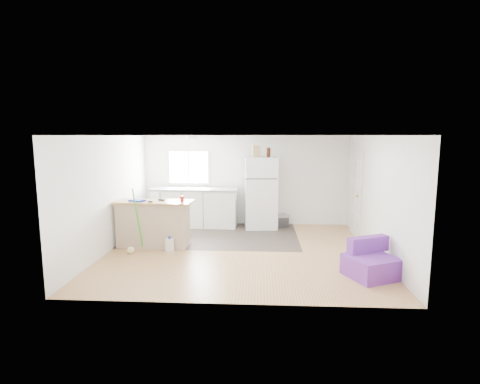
# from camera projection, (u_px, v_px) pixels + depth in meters

# --- Properties ---
(room) EXTENTS (5.51, 5.01, 2.41)m
(room) POSITION_uv_depth(u_px,v_px,m) (241.00, 195.00, 7.66)
(room) COLOR #A47045
(room) RESTS_ON ground
(vinyl_zone) EXTENTS (4.05, 2.50, 0.00)m
(vinyl_zone) POSITION_uv_depth(u_px,v_px,m) (214.00, 235.00, 9.12)
(vinyl_zone) COLOR #352E28
(vinyl_zone) RESTS_ON floor
(window) EXTENTS (1.18, 0.06, 0.98)m
(window) POSITION_uv_depth(u_px,v_px,m) (189.00, 167.00, 10.15)
(window) COLOR white
(window) RESTS_ON back_wall
(interior_door) EXTENTS (0.11, 0.92, 2.10)m
(interior_door) POSITION_uv_depth(u_px,v_px,m) (356.00, 193.00, 9.07)
(interior_door) COLOR white
(interior_door) RESTS_ON right_wall
(ceiling_fixture) EXTENTS (0.30, 0.30, 0.07)m
(ceiling_fixture) POSITION_uv_depth(u_px,v_px,m) (192.00, 137.00, 8.74)
(ceiling_fixture) COLOR white
(ceiling_fixture) RESTS_ON ceiling
(kitchen_cabinets) EXTENTS (2.32, 0.78, 1.32)m
(kitchen_cabinets) POSITION_uv_depth(u_px,v_px,m) (195.00, 207.00, 9.96)
(kitchen_cabinets) COLOR white
(kitchen_cabinets) RESTS_ON floor
(peninsula) EXTENTS (1.68, 0.73, 1.01)m
(peninsula) POSITION_uv_depth(u_px,v_px,m) (153.00, 224.00, 8.11)
(peninsula) COLOR tan
(peninsula) RESTS_ON floor
(refrigerator) EXTENTS (0.88, 0.84, 1.85)m
(refrigerator) POSITION_uv_depth(u_px,v_px,m) (261.00, 193.00, 9.75)
(refrigerator) COLOR white
(refrigerator) RESTS_ON floor
(cooler) EXTENTS (0.50, 0.41, 0.33)m
(cooler) POSITION_uv_depth(u_px,v_px,m) (280.00, 221.00, 9.92)
(cooler) COLOR #2B2C2E
(cooler) RESTS_ON floor
(purple_seat) EXTENTS (1.00, 1.00, 0.64)m
(purple_seat) POSITION_uv_depth(u_px,v_px,m) (371.00, 263.00, 6.41)
(purple_seat) COLOR #6E2F99
(purple_seat) RESTS_ON floor
(cleaner_jug) EXTENTS (0.17, 0.13, 0.33)m
(cleaner_jug) POSITION_uv_depth(u_px,v_px,m) (170.00, 245.00, 7.78)
(cleaner_jug) COLOR white
(cleaner_jug) RESTS_ON floor
(mop) EXTENTS (0.25, 0.38, 1.37)m
(mop) POSITION_uv_depth(u_px,v_px,m) (133.00, 242.00, 7.68)
(mop) COLOR green
(mop) RESTS_ON floor
(red_cup) EXTENTS (0.08, 0.08, 0.12)m
(red_cup) POSITION_uv_depth(u_px,v_px,m) (182.00, 199.00, 7.98)
(red_cup) COLOR red
(red_cup) RESTS_ON peninsula
(blue_tray) EXTENTS (0.36, 0.32, 0.04)m
(blue_tray) POSITION_uv_depth(u_px,v_px,m) (137.00, 200.00, 8.01)
(blue_tray) COLOR #1431C3
(blue_tray) RESTS_ON peninsula
(tool_a) EXTENTS (0.15, 0.10, 0.03)m
(tool_a) POSITION_uv_depth(u_px,v_px,m) (161.00, 200.00, 8.10)
(tool_a) COLOR black
(tool_a) RESTS_ON peninsula
(tool_b) EXTENTS (0.11, 0.06, 0.03)m
(tool_b) POSITION_uv_depth(u_px,v_px,m) (150.00, 202.00, 7.89)
(tool_b) COLOR black
(tool_b) RESTS_ON peninsula
(cardboard_box) EXTENTS (0.22, 0.16, 0.30)m
(cardboard_box) POSITION_uv_depth(u_px,v_px,m) (256.00, 151.00, 9.59)
(cardboard_box) COLOR tan
(cardboard_box) RESTS_ON refrigerator
(bottle_left) EXTENTS (0.09, 0.09, 0.25)m
(bottle_left) POSITION_uv_depth(u_px,v_px,m) (268.00, 152.00, 9.52)
(bottle_left) COLOR #341509
(bottle_left) RESTS_ON refrigerator
(bottle_right) EXTENTS (0.08, 0.08, 0.25)m
(bottle_right) POSITION_uv_depth(u_px,v_px,m) (269.00, 152.00, 9.54)
(bottle_right) COLOR #341509
(bottle_right) RESTS_ON refrigerator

